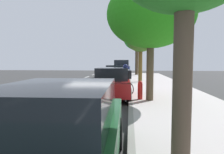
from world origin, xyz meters
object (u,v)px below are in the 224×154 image
object	(u,v)px
parked_suv_dark_blue_far	(122,68)
street_tree_mid_block	(151,15)
parked_sedan_grey_mid	(116,74)
bicycle_at_curb	(122,87)
street_tree_corner	(137,40)
cyclist_with_backpack	(126,77)
parked_sedan_green_nearest	(57,137)
street_tree_far_end	(141,38)
parked_sedan_red_second	(112,83)
fire_hydrant	(140,90)

from	to	relation	value
parked_suv_dark_blue_far	street_tree_mid_block	distance (m)	16.45
parked_sedan_grey_mid	bicycle_at_curb	size ratio (longest dim) A/B	3.40
street_tree_mid_block	street_tree_corner	bearing A→B (deg)	90.00
parked_suv_dark_blue_far	bicycle_at_curb	xyz separation A→B (m)	(0.52, -13.81, -0.64)
cyclist_with_backpack	parked_sedan_grey_mid	bearing A→B (deg)	98.45
parked_suv_dark_blue_far	cyclist_with_backpack	size ratio (longest dim) A/B	2.79
parked_sedan_green_nearest	bicycle_at_curb	world-z (taller)	parked_sedan_green_nearest
parked_sedan_green_nearest	street_tree_far_end	distance (m)	14.80
parked_sedan_red_second	parked_suv_dark_blue_far	bearing A→B (deg)	90.22
parked_sedan_green_nearest	street_tree_mid_block	world-z (taller)	street_tree_mid_block
bicycle_at_curb	street_tree_mid_block	world-z (taller)	street_tree_mid_block
parked_sedan_green_nearest	street_tree_far_end	size ratio (longest dim) A/B	0.92
bicycle_at_curb	fire_hydrant	world-z (taller)	fire_hydrant
street_tree_corner	street_tree_mid_block	bearing A→B (deg)	-90.00
parked_sedan_green_nearest	street_tree_far_end	xyz separation A→B (m)	(1.93, 14.36, 2.99)
parked_sedan_green_nearest	street_tree_mid_block	bearing A→B (deg)	72.68
bicycle_at_curb	cyclist_with_backpack	size ratio (longest dim) A/B	0.77
cyclist_with_backpack	fire_hydrant	size ratio (longest dim) A/B	2.02
parked_suv_dark_blue_far	street_tree_corner	bearing A→B (deg)	30.41
parked_suv_dark_blue_far	bicycle_at_curb	distance (m)	13.83
bicycle_at_curb	street_tree_far_end	world-z (taller)	street_tree_far_end
fire_hydrant	parked_sedan_red_second	bearing A→B (deg)	138.52
cyclist_with_backpack	fire_hydrant	bearing A→B (deg)	-67.60
parked_sedan_green_nearest	street_tree_corner	xyz separation A→B (m)	(1.93, 23.36, 3.78)
street_tree_far_end	fire_hydrant	world-z (taller)	street_tree_far_end
street_tree_mid_block	bicycle_at_curb	bearing A→B (deg)	119.50
street_tree_far_end	street_tree_corner	size ratio (longest dim) A/B	0.84
street_tree_mid_block	street_tree_corner	size ratio (longest dim) A/B	0.89
parked_sedan_green_nearest	parked_suv_dark_blue_far	distance (m)	22.29
bicycle_at_curb	street_tree_far_end	xyz separation A→B (m)	(1.30, 5.88, 3.35)
parked_sedan_red_second	parked_sedan_grey_mid	xyz separation A→B (m)	(-0.27, 6.82, 0.00)
parked_sedan_green_nearest	parked_sedan_grey_mid	world-z (taller)	same
parked_sedan_red_second	cyclist_with_backpack	bearing A→B (deg)	32.61
parked_sedan_grey_mid	bicycle_at_curb	xyz separation A→B (m)	(0.73, -5.92, -0.36)
parked_sedan_grey_mid	street_tree_far_end	size ratio (longest dim) A/B	0.92
parked_sedan_green_nearest	parked_suv_dark_blue_far	bearing A→B (deg)	89.73
parked_sedan_red_second	bicycle_at_curb	xyz separation A→B (m)	(0.46, 0.90, -0.36)
parked_sedan_red_second	parked_suv_dark_blue_far	world-z (taller)	parked_suv_dark_blue_far
fire_hydrant	cyclist_with_backpack	bearing A→B (deg)	112.40
parked_sedan_red_second	cyclist_with_backpack	distance (m)	0.86
bicycle_at_curb	street_tree_corner	bearing A→B (deg)	84.99
parked_sedan_red_second	street_tree_mid_block	distance (m)	3.80
parked_sedan_grey_mid	street_tree_mid_block	bearing A→B (deg)	-76.13
street_tree_far_end	street_tree_corner	world-z (taller)	street_tree_corner
street_tree_mid_block	fire_hydrant	xyz separation A→B (m)	(-0.41, 0.20, -3.25)
parked_sedan_green_nearest	parked_suv_dark_blue_far	size ratio (longest dim) A/B	0.94
parked_sedan_red_second	street_tree_corner	bearing A→B (deg)	83.62
parked_sedan_grey_mid	fire_hydrant	xyz separation A→B (m)	(1.62, -8.02, -0.19)
parked_sedan_red_second	parked_sedan_green_nearest	bearing A→B (deg)	-91.22
parked_sedan_red_second	street_tree_corner	world-z (taller)	street_tree_corner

